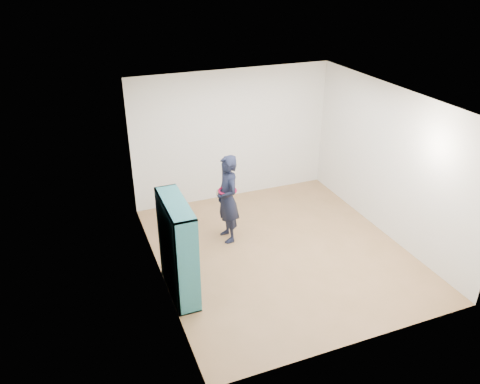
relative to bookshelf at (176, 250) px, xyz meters
name	(u,v)px	position (x,y,z in m)	size (l,w,h in m)	color
floor	(280,251)	(1.85, 0.41, -0.72)	(4.50, 4.50, 0.00)	olive
ceiling	(287,100)	(1.85, 0.41, 1.88)	(4.50, 4.50, 0.00)	white
wall_left	(157,204)	(-0.15, 0.41, 0.58)	(0.02, 4.50, 2.60)	silver
wall_right	(389,163)	(3.85, 0.41, 0.58)	(0.02, 4.50, 2.60)	silver
wall_back	(233,135)	(1.85, 2.66, 0.58)	(4.00, 0.02, 2.60)	silver
wall_front	(369,259)	(1.85, -1.84, 0.58)	(4.00, 0.02, 2.60)	silver
bookshelf	(176,250)	(0.00, 0.00, 0.00)	(0.32, 1.11, 1.48)	#297181
person	(228,199)	(1.18, 1.11, 0.06)	(0.39, 0.58, 1.55)	black
smartphone	(218,193)	(1.03, 1.19, 0.16)	(0.02, 0.09, 0.14)	silver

